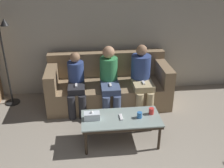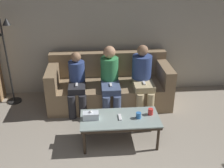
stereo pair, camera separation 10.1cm
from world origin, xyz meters
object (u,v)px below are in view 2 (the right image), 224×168
at_px(couch, 109,86).
at_px(seated_person_mid_left, 110,78).
at_px(tissue_box, 91,116).
at_px(coffee_table, 120,120).
at_px(standing_lamp, 7,53).
at_px(cup_near_right, 151,112).
at_px(seated_person_mid_right, 142,76).
at_px(seated_person_left_end, 77,82).
at_px(game_remote, 120,117).
at_px(cup_near_left, 139,115).

bearing_deg(couch, seated_person_mid_left, -90.00).
bearing_deg(tissue_box, coffee_table, -1.51).
bearing_deg(standing_lamp, seated_person_mid_left, -12.18).
height_order(cup_near_right, seated_person_mid_right, seated_person_mid_right).
height_order(cup_near_right, seated_person_mid_left, seated_person_mid_left).
bearing_deg(seated_person_mid_left, tissue_box, -109.42).
distance_m(coffee_table, seated_person_mid_left, 1.02).
bearing_deg(standing_lamp, seated_person_left_end, -17.67).
xyz_separation_m(standing_lamp, seated_person_mid_right, (2.35, -0.36, -0.36)).
distance_m(couch, coffee_table, 1.23).
relative_size(cup_near_right, tissue_box, 0.43).
height_order(coffee_table, seated_person_mid_left, seated_person_mid_left).
height_order(coffee_table, seated_person_left_end, seated_person_left_end).
bearing_deg(coffee_table, seated_person_mid_left, 93.79).
distance_m(couch, seated_person_mid_right, 0.67).
bearing_deg(seated_person_mid_left, coffee_table, -86.21).
bearing_deg(seated_person_mid_left, game_remote, -86.21).
xyz_separation_m(coffee_table, cup_near_left, (0.26, -0.03, 0.09)).
relative_size(tissue_box, seated_person_mid_right, 0.19).
relative_size(cup_near_left, tissue_box, 0.40).
bearing_deg(seated_person_mid_right, tissue_box, -132.38).
xyz_separation_m(game_remote, seated_person_mid_right, (0.51, 1.02, 0.18)).
xyz_separation_m(cup_near_right, seated_person_mid_left, (-0.51, 0.94, 0.13)).
xyz_separation_m(tissue_box, seated_person_left_end, (-0.23, 0.98, 0.07)).
xyz_separation_m(seated_person_mid_left, seated_person_mid_right, (0.57, 0.02, 0.01)).
relative_size(coffee_table, cup_near_left, 12.88).
height_order(tissue_box, game_remote, tissue_box).
relative_size(cup_near_left, standing_lamp, 0.06).
distance_m(cup_near_left, cup_near_right, 0.20).
bearing_deg(coffee_table, seated_person_left_end, 122.73).
height_order(couch, coffee_table, couch).
xyz_separation_m(cup_near_right, tissue_box, (-0.86, -0.04, 0.00)).
distance_m(game_remote, seated_person_left_end, 1.18).
distance_m(tissue_box, seated_person_mid_left, 1.05).
bearing_deg(seated_person_left_end, seated_person_mid_left, 0.03).
bearing_deg(game_remote, seated_person_left_end, 122.73).
relative_size(seated_person_mid_left, seated_person_mid_right, 1.00).
relative_size(couch, game_remote, 14.50).
relative_size(game_remote, standing_lamp, 0.10).
relative_size(coffee_table, seated_person_left_end, 1.08).
distance_m(cup_near_right, tissue_box, 0.86).
xyz_separation_m(tissue_box, seated_person_mid_right, (0.92, 1.01, 0.13)).
xyz_separation_m(tissue_box, game_remote, (0.41, -0.01, -0.04)).
height_order(coffee_table, tissue_box, tissue_box).
xyz_separation_m(cup_near_left, cup_near_right, (0.19, 0.08, 0.00)).
height_order(cup_near_left, seated_person_mid_left, seated_person_mid_left).
distance_m(coffee_table, seated_person_mid_right, 1.16).
distance_m(coffee_table, tissue_box, 0.42).
relative_size(cup_near_left, seated_person_left_end, 0.08).
height_order(couch, game_remote, couch).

